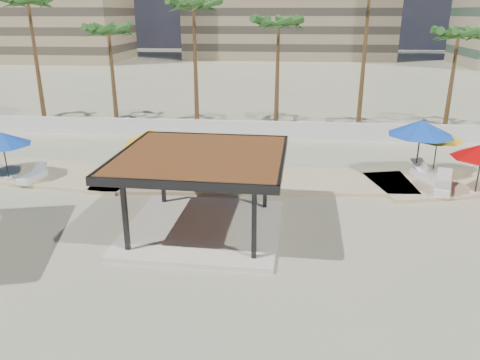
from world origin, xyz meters
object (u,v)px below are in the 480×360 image
object	(u,v)px
pavilion_central	(202,185)
lounger_d	(443,186)
lounger_b	(223,169)
lounger_c	(429,176)
lounger_a	(33,176)

from	to	relation	value
pavilion_central	lounger_d	distance (m)	12.00
lounger_b	lounger_c	distance (m)	10.66
lounger_b	lounger_d	distance (m)	11.00
lounger_a	lounger_d	xyz separation A→B (m)	(20.40, 0.35, 0.03)
lounger_b	lounger_c	world-z (taller)	lounger_c
pavilion_central	lounger_b	world-z (taller)	pavilion_central
lounger_a	lounger_b	distance (m)	9.75
lounger_a	lounger_c	bearing A→B (deg)	-77.30
lounger_b	lounger_c	xyz separation A→B (m)	(10.66, -0.24, 0.02)
pavilion_central	lounger_a	distance (m)	10.78
lounger_a	lounger_c	distance (m)	20.27
pavilion_central	lounger_c	size ratio (longest dim) A/B	2.77
pavilion_central	lounger_c	xyz separation A→B (m)	(10.59, 6.47, -1.53)
lounger_a	lounger_b	xyz separation A→B (m)	(9.53, 2.05, 0.02)
lounger_c	lounger_d	bearing A→B (deg)	163.07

